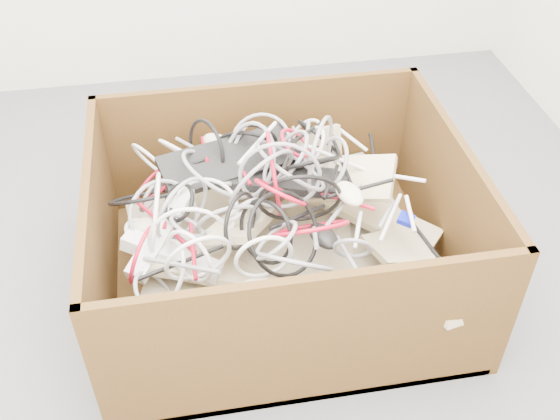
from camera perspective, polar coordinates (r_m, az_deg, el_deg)
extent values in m
plane|color=#565659|center=(2.17, -3.33, -7.94)|extent=(3.00, 3.00, 0.00)
cube|color=#3E240F|center=(2.21, 0.09, -5.97)|extent=(1.12, 0.93, 0.03)
cube|color=#3E240F|center=(2.40, -1.77, 5.74)|extent=(1.12, 0.02, 0.50)
cube|color=#3E240F|center=(1.75, 2.70, -11.38)|extent=(1.12, 0.03, 0.50)
cube|color=#3E240F|center=(2.19, 14.35, 0.22)|extent=(0.02, 0.88, 0.50)
cube|color=#3E240F|center=(2.05, -15.14, -3.16)|extent=(0.03, 0.88, 0.50)
cube|color=tan|center=(2.18, 0.01, -4.31)|extent=(0.98, 0.85, 0.18)
cube|color=tan|center=(2.06, -2.24, -4.32)|extent=(0.70, 0.63, 0.19)
cube|color=#BEB586|center=(2.20, -5.97, 0.83)|extent=(0.39, 0.42, 0.12)
cube|color=#BEB586|center=(2.21, 8.20, -0.48)|extent=(0.42, 0.40, 0.09)
cube|color=#BEB586|center=(1.98, 1.00, -6.78)|extent=(0.22, 0.45, 0.06)
cube|color=#BEB586|center=(1.93, -5.40, -5.16)|extent=(0.42, 0.20, 0.19)
cube|color=#BEB586|center=(1.97, 12.12, -5.32)|extent=(0.27, 0.45, 0.09)
cube|color=#BEB586|center=(2.16, 0.25, 4.38)|extent=(0.42, 0.19, 0.18)
cube|color=#BEB586|center=(2.02, -2.45, -0.33)|extent=(0.34, 0.42, 0.20)
cube|color=#BEB586|center=(2.09, 4.04, 2.69)|extent=(0.42, 0.34, 0.20)
cube|color=black|center=(2.02, -0.28, 2.71)|extent=(0.45, 0.26, 0.07)
cube|color=black|center=(2.04, -4.29, 4.35)|extent=(0.45, 0.26, 0.07)
ellipsoid|color=beige|center=(1.99, -11.53, -1.37)|extent=(0.13, 0.10, 0.04)
ellipsoid|color=beige|center=(2.14, 8.16, 3.65)|extent=(0.10, 0.13, 0.04)
ellipsoid|color=beige|center=(1.80, -2.42, -6.83)|extent=(0.13, 0.11, 0.04)
ellipsoid|color=beige|center=(1.89, 6.00, 1.41)|extent=(0.09, 0.13, 0.04)
ellipsoid|color=beige|center=(2.14, -5.39, 5.82)|extent=(0.12, 0.13, 0.04)
ellipsoid|color=black|center=(1.88, 10.32, -5.33)|extent=(0.13, 0.11, 0.04)
ellipsoid|color=black|center=(1.85, 3.75, -2.25)|extent=(0.10, 0.13, 0.04)
cube|color=silver|center=(1.91, -10.16, -1.91)|extent=(0.21, 0.30, 0.13)
cube|color=silver|center=(1.89, -9.27, -3.91)|extent=(0.29, 0.18, 0.10)
cube|color=#0B16B0|center=(1.96, 10.78, -0.79)|extent=(0.06, 0.06, 0.03)
torus|color=gray|center=(1.74, 1.27, -4.47)|extent=(0.27, 0.23, 0.18)
torus|color=gray|center=(1.82, -10.63, -7.41)|extent=(0.15, 0.23, 0.19)
torus|color=silver|center=(1.84, -3.41, -0.07)|extent=(0.14, 0.09, 0.13)
torus|color=silver|center=(2.16, -8.73, 5.07)|extent=(0.17, 0.15, 0.15)
torus|color=black|center=(2.07, -7.17, 3.95)|extent=(0.18, 0.15, 0.13)
torus|color=gray|center=(1.98, 4.23, 3.99)|extent=(0.11, 0.20, 0.19)
torus|color=black|center=(1.95, 2.12, 3.86)|extent=(0.29, 0.22, 0.21)
torus|color=#AE0C23|center=(1.81, 0.03, 1.54)|extent=(0.15, 0.18, 0.16)
torus|color=gray|center=(1.84, -8.02, -1.39)|extent=(0.11, 0.11, 0.09)
torus|color=silver|center=(1.79, -7.81, -3.99)|extent=(0.17, 0.18, 0.23)
torus|color=gray|center=(1.95, 0.45, 4.54)|extent=(0.20, 0.27, 0.21)
torus|color=gray|center=(1.99, -2.71, 4.31)|extent=(0.19, 0.31, 0.28)
torus|color=silver|center=(2.18, 2.21, 6.32)|extent=(0.15, 0.19, 0.14)
torus|color=silver|center=(1.83, -7.69, -2.71)|extent=(0.33, 0.04, 0.33)
torus|color=black|center=(1.80, -3.43, -0.96)|extent=(0.15, 0.19, 0.23)
torus|color=black|center=(2.02, -11.17, 1.20)|extent=(0.27, 0.24, 0.15)
torus|color=#AE0C23|center=(1.87, -11.76, -3.80)|extent=(0.10, 0.23, 0.24)
torus|color=silver|center=(1.91, -6.53, -0.09)|extent=(0.27, 0.22, 0.17)
torus|color=gray|center=(2.09, -10.98, 1.23)|extent=(0.10, 0.15, 0.16)
torus|color=black|center=(2.09, -6.36, 5.07)|extent=(0.15, 0.24, 0.27)
torus|color=silver|center=(1.91, -10.72, -0.41)|extent=(0.08, 0.34, 0.34)
torus|color=gray|center=(1.86, -1.58, 2.63)|extent=(0.22, 0.23, 0.28)
torus|color=black|center=(1.80, -1.26, -1.90)|extent=(0.16, 0.22, 0.25)
torus|color=#AE0C23|center=(1.91, -0.51, 3.15)|extent=(0.05, 0.35, 0.35)
torus|color=black|center=(2.08, -1.94, 6.31)|extent=(0.17, 0.09, 0.16)
torus|color=silver|center=(1.76, -7.03, -4.17)|extent=(0.26, 0.08, 0.26)
torus|color=gray|center=(1.84, -4.40, -0.89)|extent=(0.26, 0.13, 0.24)
torus|color=silver|center=(1.86, -9.80, -5.40)|extent=(0.15, 0.20, 0.18)
torus|color=gray|center=(1.85, -0.01, 2.89)|extent=(0.30, 0.06, 0.30)
torus|color=silver|center=(1.97, -11.79, -1.99)|extent=(0.14, 0.15, 0.09)
torus|color=gray|center=(1.98, 3.49, 4.64)|extent=(0.14, 0.25, 0.27)
torus|color=#AE0C23|center=(2.01, 1.31, 5.76)|extent=(0.12, 0.13, 0.08)
torus|color=silver|center=(2.08, 2.78, 5.54)|extent=(0.09, 0.16, 0.14)
torus|color=gray|center=(1.92, 0.93, 3.86)|extent=(0.26, 0.32, 0.22)
torus|color=gray|center=(2.14, -3.03, 5.45)|extent=(0.14, 0.19, 0.22)
torus|color=gray|center=(2.11, -1.70, 5.87)|extent=(0.25, 0.23, 0.14)
torus|color=black|center=(1.88, 1.70, 0.93)|extent=(0.33, 0.13, 0.31)
torus|color=gray|center=(1.98, -5.54, 3.10)|extent=(0.26, 0.30, 0.17)
torus|color=gray|center=(1.74, -0.37, -2.61)|extent=(0.15, 0.19, 0.15)
torus|color=black|center=(2.17, 3.35, 6.22)|extent=(0.19, 0.21, 0.15)
torus|color=black|center=(1.87, -8.70, 0.65)|extent=(0.11, 0.16, 0.13)
torus|color=black|center=(1.79, 0.36, -2.04)|extent=(0.29, 0.27, 0.20)
torus|color=#AE0C23|center=(1.82, 2.55, -1.58)|extent=(0.30, 0.24, 0.20)
torus|color=silver|center=(1.71, -1.41, -4.09)|extent=(0.22, 0.04, 0.22)
torus|color=gray|center=(1.95, -9.94, -0.49)|extent=(0.26, 0.17, 0.26)
torus|color=#AE0C23|center=(2.09, -10.24, 2.61)|extent=(0.20, 0.26, 0.18)
torus|color=gray|center=(1.83, 6.24, -3.31)|extent=(0.13, 0.08, 0.12)
torus|color=gray|center=(1.90, -8.37, -0.01)|extent=(0.22, 0.22, 0.30)
torus|color=silver|center=(2.20, -11.02, 4.14)|extent=(0.14, 0.20, 0.21)
torus|color=black|center=(2.14, -2.48, 4.83)|extent=(0.28, 0.18, 0.25)
cylinder|color=gray|center=(1.93, 5.31, 0.27)|extent=(0.16, 0.17, 0.04)
cylinder|color=gray|center=(2.01, -6.60, 2.13)|extent=(0.17, 0.10, 0.08)
cylinder|color=black|center=(1.84, 1.56, -0.59)|extent=(0.19, 0.14, 0.07)
cylinder|color=#AE0C23|center=(2.19, -1.84, 6.14)|extent=(0.12, 0.08, 0.05)
cylinder|color=gray|center=(2.26, 1.57, 6.17)|extent=(0.03, 0.13, 0.02)
cylinder|color=black|center=(2.07, 2.27, 6.62)|extent=(0.16, 0.16, 0.04)
cylinder|color=gray|center=(2.13, 3.05, 5.69)|extent=(0.07, 0.16, 0.06)
cylinder|color=#AE0C23|center=(1.99, -9.20, 1.21)|extent=(0.08, 0.28, 0.01)
cylinder|color=#AE0C23|center=(1.81, -7.48, -3.40)|extent=(0.02, 0.22, 0.02)
cylinder|color=gray|center=(2.12, -7.24, 5.22)|extent=(0.13, 0.19, 0.04)
cylinder|color=silver|center=(2.24, 6.10, 6.17)|extent=(0.10, 0.11, 0.06)
cylinder|color=black|center=(1.92, 6.71, 1.80)|extent=(0.21, 0.01, 0.05)
cylinder|color=silver|center=(1.99, -1.94, 5.79)|extent=(0.15, 0.16, 0.05)
cylinder|color=#AE0C23|center=(1.94, 5.28, 0.93)|extent=(0.17, 0.14, 0.02)
cylinder|color=silver|center=(1.95, 9.49, -0.61)|extent=(0.13, 0.20, 0.02)
cylinder|color=black|center=(1.81, -8.63, -4.54)|extent=(0.25, 0.09, 0.03)
cylinder|color=gray|center=(1.76, -8.56, -4.71)|extent=(0.21, 0.17, 0.09)
cylinder|color=black|center=(2.26, 7.93, 5.41)|extent=(0.03, 0.13, 0.03)
cylinder|color=silver|center=(2.04, 5.80, 4.08)|extent=(0.24, 0.10, 0.10)
cylinder|color=#AE0C23|center=(1.94, -9.80, -1.41)|extent=(0.17, 0.23, 0.04)
cylinder|color=silver|center=(1.87, 6.69, -1.70)|extent=(0.06, 0.12, 0.05)
cylinder|color=black|center=(1.93, -9.35, 0.11)|extent=(0.04, 0.27, 0.08)
cylinder|color=gray|center=(1.76, 3.05, -2.38)|extent=(0.03, 0.12, 0.05)
cylinder|color=gray|center=(2.06, 2.34, 5.91)|extent=(0.06, 0.17, 0.06)
cylinder|color=black|center=(2.09, 5.26, 4.41)|extent=(0.03, 0.22, 0.07)
cylinder|color=silver|center=(1.94, 11.14, -0.31)|extent=(0.03, 0.13, 0.04)
cylinder|color=#AE0C23|center=(2.11, -6.50, 5.26)|extent=(0.02, 0.20, 0.06)
cylinder|color=black|center=(1.96, 1.02, 5.19)|extent=(0.11, 0.28, 0.08)
cylinder|color=black|center=(2.04, 2.03, 4.42)|extent=(0.13, 0.14, 0.03)
cylinder|color=black|center=(1.91, 4.37, 2.45)|extent=(0.08, 0.11, 0.04)
cylinder|color=gray|center=(1.80, 5.87, -3.92)|extent=(0.03, 0.20, 0.05)
cylinder|color=silver|center=(2.04, 9.29, 2.97)|extent=(0.19, 0.15, 0.05)
cylinder|color=black|center=(1.95, 12.05, -2.12)|extent=(0.04, 0.24, 0.04)
cylinder|color=gray|center=(2.16, 4.65, 5.23)|extent=(0.05, 0.17, 0.03)
cylinder|color=#AE0C23|center=(2.05, -3.71, 4.25)|extent=(0.06, 0.24, 0.02)
cylinder|color=silver|center=(2.03, 7.45, 1.87)|extent=(0.09, 0.10, 0.05)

